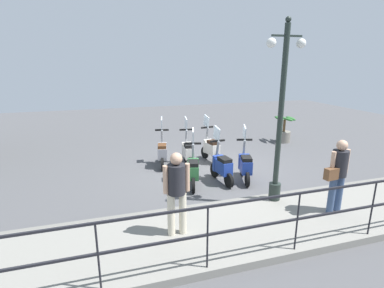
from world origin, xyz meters
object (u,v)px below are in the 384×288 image
object	(u,v)px
pedestrian_with_bag	(338,171)
scooter_far_1	(188,151)
lamp_post_near	(280,126)
scooter_near_0	(245,165)
potted_palm	(284,131)
scooter_near_2	(193,169)
scooter_near_1	(222,166)
scooter_far_2	(162,152)
scooter_far_0	(211,148)
pedestrian_distant	(177,188)

from	to	relation	value
pedestrian_with_bag	scooter_far_1	bearing A→B (deg)	19.65
lamp_post_near	scooter_near_0	size ratio (longest dim) A/B	2.59
pedestrian_with_bag	scooter_far_1	size ratio (longest dim) A/B	1.03
potted_palm	scooter_near_2	distance (m)	5.96
pedestrian_with_bag	scooter_far_1	xyz separation A→B (m)	(4.15, 2.04, -0.60)
scooter_near_1	scooter_far_2	distance (m)	2.22
potted_palm	scooter_near_0	world-z (taller)	scooter_near_0
scooter_near_2	scooter_near_0	bearing A→B (deg)	-75.56
scooter_near_2	scooter_far_0	size ratio (longest dim) A/B	1.00
pedestrian_distant	scooter_near_0	bearing A→B (deg)	132.29
pedestrian_with_bag	scooter_far_2	size ratio (longest dim) A/B	1.03
lamp_post_near	scooter_near_0	distance (m)	2.10
lamp_post_near	scooter_near_1	distance (m)	2.27
pedestrian_with_bag	potted_palm	distance (m)	6.37
pedestrian_distant	potted_palm	xyz separation A→B (m)	(5.63, -6.01, -0.63)
lamp_post_near	pedestrian_distant	world-z (taller)	lamp_post_near
scooter_near_2	scooter_far_1	distance (m)	1.69
scooter_near_2	scooter_far_0	bearing A→B (deg)	-16.96
scooter_near_2	pedestrian_distant	bearing A→B (deg)	172.39
pedestrian_distant	potted_palm	bearing A→B (deg)	133.49
lamp_post_near	scooter_near_2	size ratio (longest dim) A/B	2.59
potted_palm	scooter_far_1	bearing A→B (deg)	109.46
scooter_far_1	scooter_far_2	bearing A→B (deg)	82.27
lamp_post_near	scooter_near_1	xyz separation A→B (m)	(1.64, 0.65, -1.42)
pedestrian_with_bag	scooter_far_2	distance (m)	5.21
potted_palm	scooter_near_1	size ratio (longest dim) A/B	0.69
pedestrian_distant	scooter_far_0	xyz separation A→B (m)	(4.12, -2.21, -0.60)
scooter_near_0	scooter_near_1	xyz separation A→B (m)	(0.09, 0.67, 0.00)
lamp_post_near	scooter_near_1	bearing A→B (deg)	21.60
scooter_near_1	scooter_far_1	bearing A→B (deg)	10.99
scooter_near_1	scooter_near_2	xyz separation A→B (m)	(-0.04, 0.84, 0.00)
pedestrian_with_bag	potted_palm	size ratio (longest dim) A/B	1.50
pedestrian_distant	scooter_far_0	size ratio (longest dim) A/B	1.03
pedestrian_with_bag	scooter_far_1	world-z (taller)	pedestrian_with_bag
pedestrian_with_bag	scooter_near_0	xyz separation A→B (m)	(2.44, 0.87, -0.60)
scooter_near_2	scooter_far_1	bearing A→B (deg)	4.86
scooter_far_0	scooter_far_2	bearing A→B (deg)	78.96
lamp_post_near	scooter_far_1	xyz separation A→B (m)	(3.25, 1.15, -1.42)
lamp_post_near	pedestrian_distant	distance (m)	2.76
scooter_near_1	scooter_near_2	size ratio (longest dim) A/B	1.00
scooter_near_0	scooter_far_2	world-z (taller)	same
lamp_post_near	scooter_far_2	distance (m)	4.20
scooter_near_0	scooter_far_0	size ratio (longest dim) A/B	1.00
scooter_near_1	scooter_far_1	size ratio (longest dim) A/B	1.00
pedestrian_with_bag	potted_palm	world-z (taller)	pedestrian_with_bag
potted_palm	scooter_far_2	world-z (taller)	scooter_far_2
pedestrian_distant	scooter_far_1	bearing A→B (deg)	161.34
lamp_post_near	scooter_near_0	bearing A→B (deg)	-0.63
scooter_near_0	scooter_far_0	bearing A→B (deg)	27.18
pedestrian_with_bag	scooter_near_1	bearing A→B (deg)	24.66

